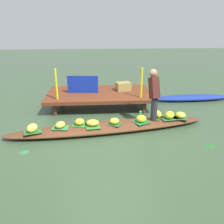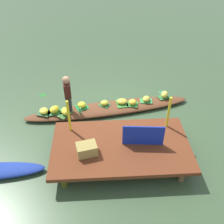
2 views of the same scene
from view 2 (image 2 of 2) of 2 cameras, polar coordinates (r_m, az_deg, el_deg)
canal_water at (r=7.65m, az=-0.72°, el=0.26°), size 40.00×40.00×0.00m
dock_platform at (r=6.02m, az=1.99°, el=-7.73°), size 3.20×1.80×0.44m
vendor_boat at (r=7.59m, az=-0.73°, el=0.81°), size 4.95×1.41×0.19m
leaf_mat_0 at (r=7.62m, az=4.57°, el=1.75°), size 0.39×0.36×0.01m
banana_bunch_0 at (r=7.58m, az=4.60°, el=2.22°), size 0.32×0.32×0.15m
leaf_mat_1 at (r=8.07m, az=11.52°, el=3.31°), size 0.44×0.35×0.01m
banana_bunch_1 at (r=8.02m, az=11.60°, el=3.86°), size 0.30×0.33×0.19m
leaf_mat_2 at (r=7.35m, az=-10.35°, el=-0.39°), size 0.48×0.51×0.01m
banana_bunch_2 at (r=7.30m, az=-10.43°, el=0.17°), size 0.28×0.36×0.18m
leaf_mat_3 at (r=7.64m, az=2.21°, el=1.95°), size 0.38×0.47×0.01m
banana_bunch_3 at (r=7.60m, az=2.23°, el=2.38°), size 0.32×0.27×0.14m
leaf_mat_4 at (r=7.52m, az=-14.85°, el=-0.20°), size 0.45×0.41×0.01m
banana_bunch_4 at (r=7.47m, az=-14.94°, el=0.24°), size 0.33×0.34×0.15m
leaf_mat_5 at (r=7.57m, az=-1.69°, el=1.58°), size 0.41×0.39×0.01m
banana_bunch_5 at (r=7.53m, az=-1.70°, el=2.03°), size 0.27×0.25×0.15m
leaf_mat_6 at (r=7.53m, az=-6.73°, el=1.06°), size 0.44×0.44×0.01m
banana_bunch_6 at (r=7.48m, az=-6.77°, el=1.58°), size 0.24×0.25×0.17m
leaf_mat_7 at (r=7.80m, az=7.59°, el=2.48°), size 0.39×0.30×0.01m
banana_bunch_7 at (r=7.76m, az=7.63°, el=2.93°), size 0.30×0.33×0.15m
leaf_mat_8 at (r=7.48m, az=-12.59°, el=0.02°), size 0.46×0.37×0.01m
banana_bunch_8 at (r=7.43m, az=-12.68°, el=0.57°), size 0.36×0.37×0.19m
vendor_person at (r=6.98m, az=-9.89°, el=4.45°), size 0.24×0.45×1.24m
water_bottle at (r=7.26m, az=-7.12°, el=0.31°), size 0.06×0.06×0.19m
market_banner at (r=5.85m, az=6.96°, el=-5.25°), size 0.94×0.11×0.53m
railing_post_west at (r=6.34m, az=12.49°, el=-0.08°), size 0.06×0.06×0.87m
railing_post_east at (r=6.16m, az=-9.59°, el=-0.89°), size 0.06×0.06×0.87m
produce_crate at (r=5.73m, az=-5.66°, el=-8.23°), size 0.50×0.41×0.26m
drifting_plant_0 at (r=8.63m, az=10.94°, el=4.40°), size 0.26×0.26×0.01m
drifting_plant_1 at (r=8.62m, az=-15.15°, el=3.65°), size 0.29×0.21×0.01m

